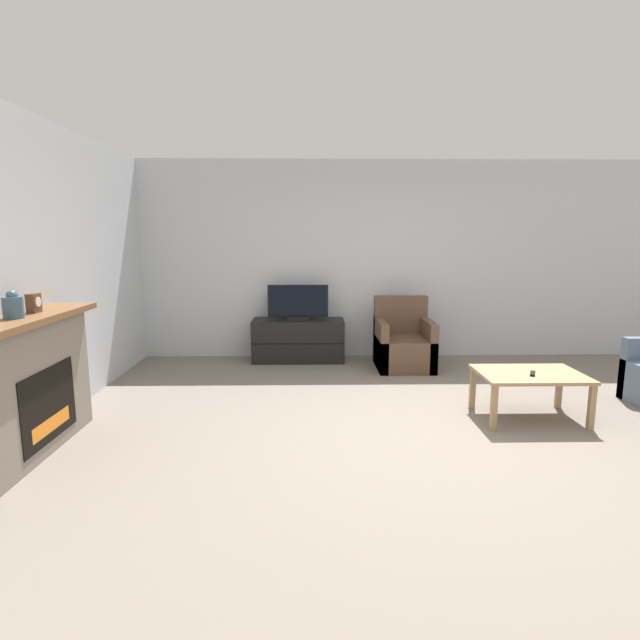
{
  "coord_description": "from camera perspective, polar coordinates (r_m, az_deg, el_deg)",
  "views": [
    {
      "loc": [
        -0.98,
        -4.04,
        1.68
      ],
      "look_at": [
        -0.88,
        0.88,
        0.85
      ],
      "focal_mm": 28.0,
      "sensor_mm": 36.0,
      "label": 1
    }
  ],
  "objects": [
    {
      "name": "ground_plane",
      "position": [
        4.49,
        11.85,
        -12.64
      ],
      "size": [
        24.0,
        24.0,
        0.0
      ],
      "primitive_type": "plane",
      "color": "slate"
    },
    {
      "name": "mantel_clock",
      "position": [
        4.47,
        -29.9,
        1.69
      ],
      "size": [
        0.08,
        0.11,
        0.15
      ],
      "color": "brown",
      "rests_on": "fireplace"
    },
    {
      "name": "coffee_table",
      "position": [
        5.02,
        22.86,
        -6.17
      ],
      "size": [
        0.94,
        0.66,
        0.44
      ],
      "color": "#A37F56",
      "rests_on": "ground"
    },
    {
      "name": "tv_stand",
      "position": [
        6.79,
        -2.5,
        -2.32
      ],
      "size": [
        1.23,
        0.47,
        0.57
      ],
      "color": "black",
      "rests_on": "ground"
    },
    {
      "name": "armchair",
      "position": [
        6.53,
        9.5,
        -2.83
      ],
      "size": [
        0.7,
        0.76,
        0.9
      ],
      "color": "brown",
      "rests_on": "ground"
    },
    {
      "name": "remote",
      "position": [
        4.95,
        23.13,
        -5.65
      ],
      "size": [
        0.1,
        0.15,
        0.02
      ],
      "rotation": [
        0.0,
        0.0,
        -0.46
      ],
      "color": "black",
      "rests_on": "coffee_table"
    },
    {
      "name": "tv",
      "position": [
        6.7,
        -2.54,
        1.87
      ],
      "size": [
        0.81,
        0.18,
        0.47
      ],
      "color": "black",
      "rests_on": "tv_stand"
    },
    {
      "name": "wall_left",
      "position": [
        4.69,
        -31.26,
        4.15
      ],
      "size": [
        0.06,
        12.0,
        2.7
      ],
      "color": "silver",
      "rests_on": "ground"
    },
    {
      "name": "wall_back",
      "position": [
        7.01,
        6.96,
        6.8
      ],
      "size": [
        12.0,
        0.06,
        2.7
      ],
      "color": "silver",
      "rests_on": "ground"
    },
    {
      "name": "fireplace",
      "position": [
        4.45,
        -30.4,
        -6.4
      ],
      "size": [
        0.42,
        1.55,
        1.09
      ],
      "color": "slate",
      "rests_on": "ground"
    },
    {
      "name": "mantel_vase_centre_left",
      "position": [
        4.23,
        -31.68,
        1.37
      ],
      "size": [
        0.14,
        0.14,
        0.21
      ],
      "color": "#385670",
      "rests_on": "fireplace"
    }
  ]
}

